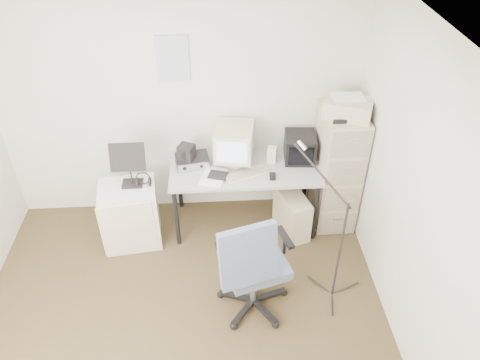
{
  "coord_description": "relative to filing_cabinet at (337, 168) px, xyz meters",
  "views": [
    {
      "loc": [
        0.35,
        -2.34,
        3.47
      ],
      "look_at": [
        0.55,
        0.95,
        0.95
      ],
      "focal_mm": 35.0,
      "sensor_mm": 36.0,
      "label": 1
    }
  ],
  "objects": [
    {
      "name": "floor",
      "position": [
        -1.58,
        -1.48,
        -0.66
      ],
      "size": [
        3.6,
        3.6,
        0.01
      ],
      "primitive_type": "cube",
      "color": "#40321C",
      "rests_on": "ground"
    },
    {
      "name": "ceiling",
      "position": [
        -1.58,
        -1.48,
        1.85
      ],
      "size": [
        3.6,
        3.6,
        0.01
      ],
      "primitive_type": "cube",
      "color": "white",
      "rests_on": "ground"
    },
    {
      "name": "wall_back",
      "position": [
        -1.58,
        0.32,
        0.6
      ],
      "size": [
        3.6,
        0.02,
        2.5
      ],
      "primitive_type": "cube",
      "color": "silver",
      "rests_on": "ground"
    },
    {
      "name": "wall_right",
      "position": [
        0.22,
        -1.48,
        0.6
      ],
      "size": [
        0.02,
        3.6,
        2.5
      ],
      "primitive_type": "cube",
      "color": "silver",
      "rests_on": "ground"
    },
    {
      "name": "wall_calendar",
      "position": [
        -1.6,
        0.31,
        1.1
      ],
      "size": [
        0.3,
        0.02,
        0.44
      ],
      "primitive_type": "cube",
      "color": "white",
      "rests_on": "wall_back"
    },
    {
      "name": "filing_cabinet",
      "position": [
        0.0,
        0.0,
        0.0
      ],
      "size": [
        0.4,
        0.6,
        1.3
      ],
      "primitive_type": "cube",
      "color": "beige",
      "rests_on": "floor"
    },
    {
      "name": "printer",
      "position": [
        0.0,
        -0.06,
        0.73
      ],
      "size": [
        0.51,
        0.44,
        0.17
      ],
      "primitive_type": "cube",
      "rotation": [
        0.0,
        0.0,
        -0.38
      ],
      "color": "#B7A98F",
      "rests_on": "filing_cabinet"
    },
    {
      "name": "desk",
      "position": [
        -0.95,
        -0.03,
        -0.29
      ],
      "size": [
        1.5,
        0.7,
        0.73
      ],
      "primitive_type": "cube",
      "color": "#9E9E9E",
      "rests_on": "floor"
    },
    {
      "name": "crt_monitor",
      "position": [
        -1.05,
        0.06,
        0.28
      ],
      "size": [
        0.42,
        0.44,
        0.41
      ],
      "primitive_type": "cube",
      "rotation": [
        0.0,
        0.0,
        -0.16
      ],
      "color": "#B7A98F",
      "rests_on": "desk"
    },
    {
      "name": "crt_tv",
      "position": [
        -0.38,
        0.08,
        0.22
      ],
      "size": [
        0.33,
        0.35,
        0.28
      ],
      "primitive_type": "cube",
      "rotation": [
        0.0,
        0.0,
        -0.08
      ],
      "color": "black",
      "rests_on": "desk"
    },
    {
      "name": "desk_speaker",
      "position": [
        -0.67,
        0.05,
        0.16
      ],
      "size": [
        0.11,
        0.11,
        0.17
      ],
      "primitive_type": "cube",
      "rotation": [
        0.0,
        0.0,
        -0.29
      ],
      "color": "beige",
      "rests_on": "desk"
    },
    {
      "name": "keyboard",
      "position": [
        -0.94,
        -0.18,
        0.09
      ],
      "size": [
        0.45,
        0.3,
        0.02
      ],
      "primitive_type": "cube",
      "rotation": [
        0.0,
        0.0,
        0.4
      ],
      "color": "#B7A98F",
      "rests_on": "desk"
    },
    {
      "name": "mouse",
      "position": [
        -0.69,
        -0.22,
        0.09
      ],
      "size": [
        0.07,
        0.1,
        0.03
      ],
      "primitive_type": "cube",
      "rotation": [
        0.0,
        0.0,
        -0.1
      ],
      "color": "black",
      "rests_on": "desk"
    },
    {
      "name": "radio_receiver",
      "position": [
        -1.47,
        0.05,
        0.13
      ],
      "size": [
        0.36,
        0.28,
        0.09
      ],
      "primitive_type": "cube",
      "rotation": [
        0.0,
        0.0,
        0.16
      ],
      "color": "black",
      "rests_on": "desk"
    },
    {
      "name": "radio_speaker",
      "position": [
        -1.53,
        0.03,
        0.25
      ],
      "size": [
        0.19,
        0.19,
        0.15
      ],
      "primitive_type": "cube",
      "rotation": [
        0.0,
        0.0,
        -0.41
      ],
      "color": "black",
      "rests_on": "radio_receiver"
    },
    {
      "name": "papers",
      "position": [
        -1.26,
        -0.18,
        0.09
      ],
      "size": [
        0.3,
        0.35,
        0.02
      ],
      "primitive_type": "cube",
      "rotation": [
        0.0,
        0.0,
        -0.3
      ],
      "color": "white",
      "rests_on": "desk"
    },
    {
      "name": "pc_tower",
      "position": [
        -0.46,
        -0.19,
        -0.42
      ],
      "size": [
        0.35,
        0.54,
        0.47
      ],
      "primitive_type": "cube",
      "rotation": [
        0.0,
        0.0,
        0.28
      ],
      "color": "#B7A98F",
      "rests_on": "floor"
    },
    {
      "name": "office_chair",
      "position": [
        -0.95,
        -1.15,
        -0.08
      ],
      "size": [
        0.82,
        0.82,
        1.13
      ],
      "primitive_type": "cube",
      "rotation": [
        0.0,
        0.0,
        0.29
      ],
      "color": "slate",
      "rests_on": "floor"
    },
    {
      "name": "side_cart",
      "position": [
        -2.11,
        -0.24,
        -0.31
      ],
      "size": [
        0.6,
        0.5,
        0.68
      ],
      "primitive_type": "cube",
      "rotation": [
        0.0,
        0.0,
        0.12
      ],
      "color": "silver",
      "rests_on": "floor"
    },
    {
      "name": "music_stand",
      "position": [
        -2.06,
        -0.18,
        0.27
      ],
      "size": [
        0.37,
        0.27,
        0.48
      ],
      "primitive_type": "cube",
      "rotation": [
        0.0,
        0.0,
        0.34
      ],
      "color": "black",
      "rests_on": "side_cart"
    },
    {
      "name": "headphones",
      "position": [
        -1.95,
        -0.19,
        0.08
      ],
      "size": [
        0.21,
        0.21,
        0.03
      ],
      "primitive_type": "torus",
      "rotation": [
        0.0,
        0.0,
        0.42
      ],
      "color": "black",
      "rests_on": "side_cart"
    },
    {
      "name": "mic_stand",
      "position": [
        -0.21,
        -1.08,
        0.07
      ],
      "size": [
        0.03,
        0.03,
        1.44
      ],
      "primitive_type": "cylinder",
      "rotation": [
        0.0,
        0.0,
        2.32
      ],
      "color": "black",
      "rests_on": "floor"
    }
  ]
}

